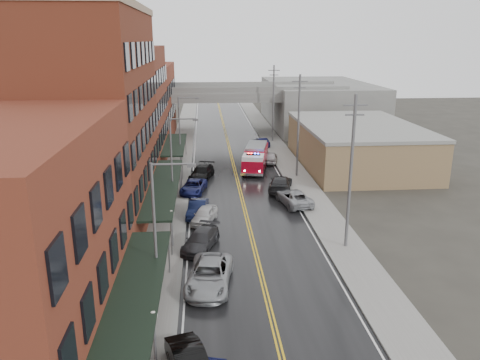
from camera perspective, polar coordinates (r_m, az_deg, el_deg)
road at (r=50.72m, az=-0.01°, el=-1.32°), size 11.00×160.00×0.02m
sidewalk_left at (r=50.69m, az=-8.26°, el=-1.43°), size 3.00×160.00×0.15m
sidewalk_right at (r=51.75m, az=8.08°, el=-1.04°), size 3.00×160.00×0.15m
curb_left at (r=50.60m, az=-6.40°, el=-1.39°), size 0.30×160.00×0.15m
curb_right at (r=51.42m, az=6.29°, el=-1.09°), size 0.30×160.00×0.15m
brick_building_a at (r=25.95m, az=-25.90°, el=-7.07°), size 9.00×18.00×12.00m
brick_building_b at (r=42.71m, az=-17.46°, el=6.91°), size 9.00×20.00×18.00m
brick_building_c at (r=59.92m, az=-13.74°, el=8.37°), size 9.00×15.00×15.00m
brick_building_far at (r=77.29m, az=-11.67°, el=9.17°), size 9.00×20.00×12.00m
tan_building at (r=62.75m, az=14.03°, el=4.07°), size 14.00×22.00×5.00m
right_far_block at (r=91.47m, az=9.46°, el=9.15°), size 18.00×30.00×8.00m
awning_0 at (r=25.77m, az=-12.58°, el=-13.35°), size 2.60×16.00×3.09m
awning_1 at (r=43.17m, az=-9.24°, el=-0.65°), size 2.60×18.00×3.09m
awning_2 at (r=60.06m, az=-7.95°, el=4.33°), size 2.60×13.00×3.09m
globe_lamp_0 at (r=24.29m, az=-10.46°, el=-17.10°), size 0.44×0.44×3.12m
globe_lamp_1 at (r=36.72m, az=-8.33°, el=-4.88°), size 0.44×0.44×3.12m
globe_lamp_2 at (r=49.98m, az=-7.34°, el=1.03°), size 0.44×0.44×3.12m
street_lamp_0 at (r=28.27m, az=-9.88°, el=-5.43°), size 2.64×0.22×9.00m
street_lamp_1 at (r=43.47m, az=-8.03°, el=2.53°), size 2.64×0.22×9.00m
street_lamp_2 at (r=59.09m, az=-7.15°, el=6.33°), size 2.64×0.22×9.00m
utility_pole_0 at (r=36.09m, az=13.36°, el=1.14°), size 1.80×0.24×12.00m
utility_pole_1 at (r=55.00m, az=7.14°, el=6.75°), size 1.80×0.24×12.00m
utility_pole_2 at (r=74.49m, az=4.09°, el=9.43°), size 1.80×0.24×12.00m
overpass at (r=80.75m, az=-1.79°, el=9.80°), size 40.00×10.00×7.50m
fire_truck at (r=58.51m, az=1.89°, el=2.78°), size 4.57×8.55×2.99m
parked_car_left_2 at (r=31.53m, az=-3.75°, el=-11.51°), size 3.56×6.28×1.65m
parked_car_left_3 at (r=36.96m, az=-4.80°, el=-7.28°), size 3.50×5.35×1.44m
parked_car_left_4 at (r=42.06m, az=-4.37°, el=-4.26°), size 2.79×4.38×1.39m
parked_car_left_5 at (r=43.55m, az=-5.20°, el=-3.49°), size 2.16×4.55×1.44m
parked_car_left_6 at (r=50.16m, az=-5.69°, el=-0.81°), size 3.19×5.24×1.36m
parked_car_left_7 at (r=54.95m, az=-4.68°, el=0.90°), size 3.45×5.76×1.56m
parked_car_right_0 at (r=46.62m, az=6.60°, el=-2.12°), size 3.44×5.74×1.49m
parked_car_right_1 at (r=50.80m, az=4.96°, el=-0.41°), size 3.59×5.94×1.61m
parked_car_right_2 at (r=62.34m, az=3.74°, el=2.79°), size 2.51×4.62×1.49m
parked_car_right_3 at (r=71.88m, az=2.64°, el=4.64°), size 2.21×4.34×1.37m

